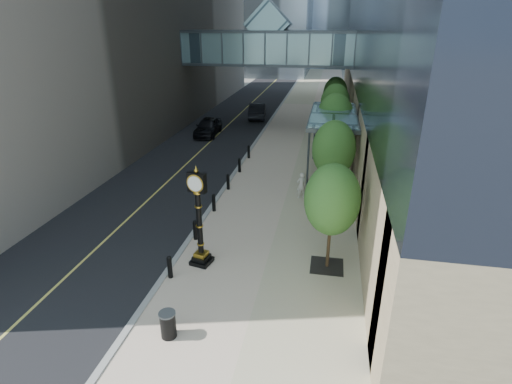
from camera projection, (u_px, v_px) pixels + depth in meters
ground at (228, 301)px, 15.07m from camera, size 320.00×320.00×0.00m
road at (252, 103)px, 52.44m from camera, size 8.00×180.00×0.02m
sidewalk at (313, 105)px, 51.07m from camera, size 8.00×180.00×0.06m
curb at (282, 104)px, 51.75m from camera, size 0.25×180.00×0.07m
skywalk at (268, 46)px, 37.89m from camera, size 17.00×4.20×5.80m
entrance_canopy at (333, 116)px, 25.50m from camera, size 3.00×8.00×4.38m
bollard_row at (221, 192)px, 23.47m from camera, size 0.20×16.20×0.90m
street_trees at (335, 120)px, 27.96m from camera, size 2.57×28.30×5.28m
street_clock at (199, 224)px, 16.66m from camera, size 0.98×0.98×4.36m
trash_bin at (168, 325)px, 13.15m from camera, size 0.61×0.61×0.90m
pedestrian at (301, 185)px, 23.58m from camera, size 0.68×0.58×1.59m
car_near at (208, 127)px, 37.03m from camera, size 2.04×4.75×1.60m
car_far at (258, 110)px, 43.77m from camera, size 2.37×5.18×1.65m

